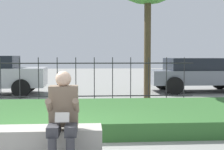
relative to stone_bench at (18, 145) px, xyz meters
name	(u,v)px	position (x,y,z in m)	size (l,w,h in m)	color
stone_bench	(18,145)	(0.00, 0.00, 0.00)	(2.33, 0.47, 0.43)	#ADA89E
person_seated_reader	(63,114)	(0.65, -0.26, 0.48)	(0.42, 0.73, 1.23)	black
grass_berm	(59,116)	(0.35, 2.24, -0.04)	(9.32, 3.07, 0.31)	#33662D
iron_fence	(67,81)	(0.35, 4.52, 0.53)	(7.32, 0.03, 1.38)	#232326
car_parked_right	(198,74)	(5.28, 7.69, 0.53)	(4.04, 2.01, 1.33)	slate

